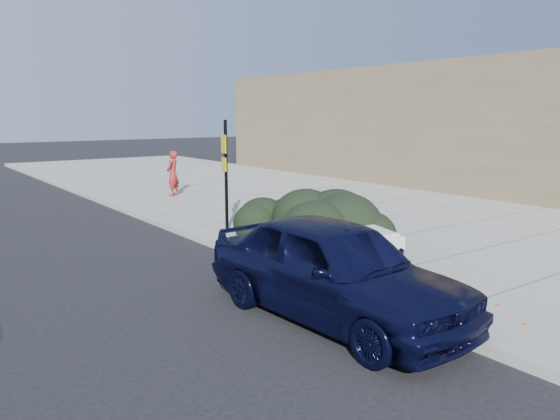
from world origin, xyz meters
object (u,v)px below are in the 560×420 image
Objects in this scene: sign_post at (225,169)px; sedan_navy at (335,269)px; bench at (363,232)px; pedestrian at (173,174)px; bike_rack at (293,216)px.

sign_post reaches higher than sedan_navy.
bench is at bearing 34.43° from sedan_navy.
pedestrian is at bearing 87.06° from sign_post.
pedestrian reaches higher than bench.
sign_post is at bearing 124.02° from bike_rack.
bike_rack is at bearing 47.87° from pedestrian.
pedestrian is at bearing 72.78° from sedan_navy.
bench is 0.85× the size of sign_post.
pedestrian is (1.60, 6.51, -0.77)m from sign_post.
sedan_navy reaches higher than bike_rack.
sedan_navy is at bearing -127.28° from bench.
bike_rack is at bearing 56.76° from sedan_navy.
bike_rack is 0.19× the size of sedan_navy.
pedestrian reaches higher than sedan_navy.
bike_rack is at bearing 103.57° from bench.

